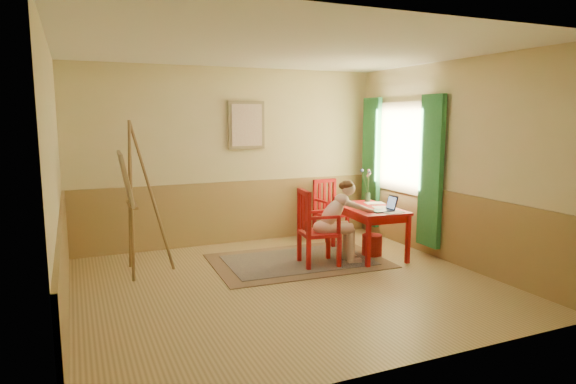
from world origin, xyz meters
name	(u,v)px	position (x,y,z in m)	size (l,w,h in m)	color
room	(287,171)	(0.00, 0.00, 1.40)	(5.04, 4.54, 2.84)	tan
wainscot	(264,231)	(0.00, 0.80, 0.50)	(5.00, 4.50, 1.00)	tan
window	(399,161)	(2.42, 1.10, 1.35)	(0.12, 2.01, 2.20)	white
wall_portrait	(247,125)	(0.25, 2.20, 1.90)	(0.60, 0.05, 0.76)	#917B54
rug	(298,261)	(0.52, 0.82, 0.01)	(2.46, 1.70, 0.02)	#8C7251
table	(369,213)	(1.61, 0.70, 0.63)	(0.79, 1.24, 0.72)	#B21413
chair_left	(315,228)	(0.66, 0.55, 0.53)	(0.54, 0.52, 1.06)	#B21413
chair_back	(329,210)	(1.56, 1.82, 0.50)	(0.47, 0.49, 0.99)	#B21413
figure	(337,218)	(0.98, 0.51, 0.65)	(0.89, 0.43, 1.17)	beige
laptop	(385,208)	(1.66, 0.36, 0.76)	(0.35, 0.21, 0.21)	#1E2338
papers	(373,206)	(1.71, 0.75, 0.72)	(0.73, 1.22, 0.00)	white
vase	(367,186)	(1.87, 1.16, 0.96)	(0.17, 0.25, 0.52)	#3F724C
wastebasket	(372,245)	(1.64, 0.64, 0.16)	(0.29, 0.29, 0.31)	#A4231F
easel	(129,184)	(-1.69, 1.18, 1.18)	(0.68, 0.89, 2.00)	brown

